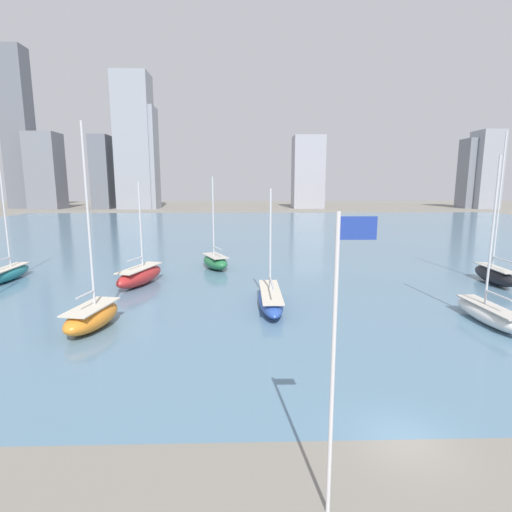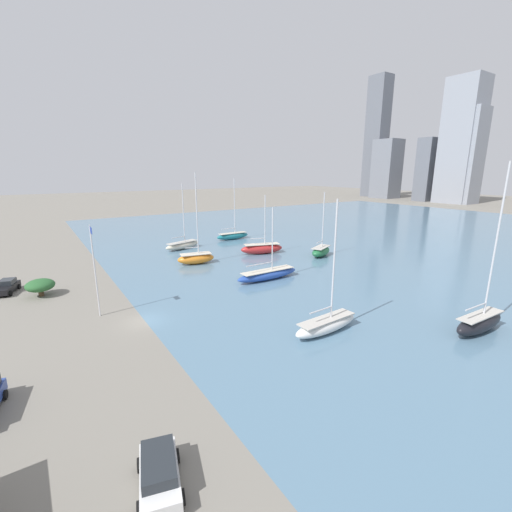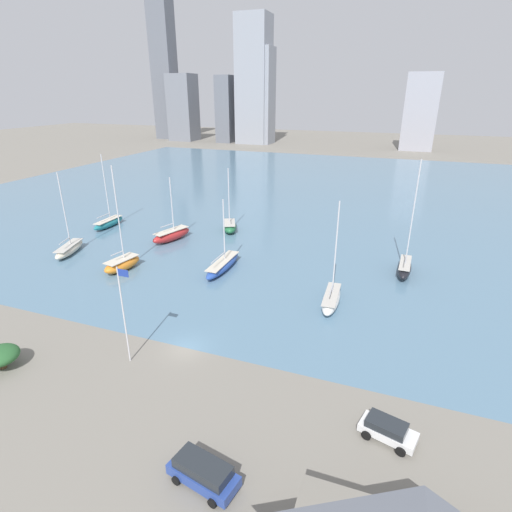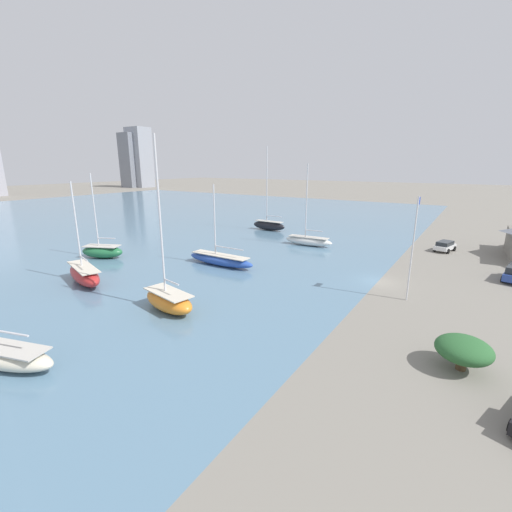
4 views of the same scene
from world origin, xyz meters
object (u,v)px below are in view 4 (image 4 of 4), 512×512
object	(u,v)px
sailboat_cream	(2,354)
flag_pole	(413,245)
sailboat_orange	(169,300)
sailboat_white	(308,240)
sailboat_black	(269,225)
sailboat_green	(102,251)
sailboat_red	(84,274)
parked_wagon_white	(445,246)
sailboat_blue	(220,259)

from	to	relation	value
sailboat_cream	flag_pole	bearing A→B (deg)	-53.92
sailboat_orange	sailboat_white	xyz separation A→B (m)	(31.16, 0.34, -0.18)
sailboat_black	sailboat_green	xyz separation A→B (m)	(-31.69, 8.90, -0.12)
sailboat_orange	sailboat_red	bearing A→B (deg)	100.03
sailboat_red	sailboat_white	xyz separation A→B (m)	(31.01, -13.32, -0.19)
sailboat_red	sailboat_white	world-z (taller)	sailboat_white
sailboat_black	sailboat_white	bearing A→B (deg)	-121.17
sailboat_cream	sailboat_orange	xyz separation A→B (m)	(12.36, -2.44, 0.19)
sailboat_red	sailboat_cream	bearing A→B (deg)	-121.08
sailboat_cream	sailboat_red	world-z (taller)	sailboat_cream
parked_wagon_white	sailboat_orange	bearing A→B (deg)	-100.99
parked_wagon_white	sailboat_white	bearing A→B (deg)	-142.95
sailboat_blue	parked_wagon_white	bearing A→B (deg)	-44.19
sailboat_black	sailboat_blue	distance (m)	26.62
sailboat_cream	parked_wagon_white	world-z (taller)	sailboat_cream
sailboat_cream	sailboat_white	distance (m)	43.56
sailboat_green	parked_wagon_white	bearing A→B (deg)	-77.34
flag_pole	sailboat_blue	bearing A→B (deg)	91.35
sailboat_cream	parked_wagon_white	xyz separation A→B (m)	(51.34, -21.48, 0.01)
flag_pole	sailboat_blue	world-z (taller)	sailboat_blue
sailboat_blue	parked_wagon_white	distance (m)	34.84
sailboat_cream	sailboat_white	bearing A→B (deg)	-19.72
sailboat_orange	parked_wagon_white	size ratio (longest dim) A/B	3.39
flag_pole	sailboat_white	bearing A→B (deg)	47.66
sailboat_orange	parked_wagon_white	bearing A→B (deg)	-15.40
flag_pole	sailboat_red	xyz separation A→B (m)	(-14.45, 31.50, -4.52)
flag_pole	parked_wagon_white	distance (m)	24.88
sailboat_black	parked_wagon_white	world-z (taller)	sailboat_black
sailboat_red	sailboat_green	world-z (taller)	sailboat_green
sailboat_blue	parked_wagon_white	xyz separation A→B (m)	(24.95, -24.32, 0.07)
sailboat_red	sailboat_white	bearing A→B (deg)	-6.25
sailboat_black	sailboat_red	xyz separation A→B (m)	(-39.37, 0.66, -0.07)
sailboat_black	parked_wagon_white	xyz separation A→B (m)	(-0.52, -32.05, -0.24)
sailboat_black	sailboat_red	world-z (taller)	sailboat_black
flag_pole	sailboat_orange	bearing A→B (deg)	129.27
sailboat_red	sailboat_orange	distance (m)	13.66
sailboat_red	sailboat_green	size ratio (longest dim) A/B	0.95
flag_pole	sailboat_cream	world-z (taller)	sailboat_cream
sailboat_red	parked_wagon_white	world-z (taller)	sailboat_red
sailboat_cream	sailboat_white	size ratio (longest dim) A/B	1.01
sailboat_cream	parked_wagon_white	distance (m)	55.66
sailboat_orange	parked_wagon_white	distance (m)	43.39
sailboat_green	sailboat_cream	bearing A→B (deg)	-160.64
sailboat_orange	sailboat_green	world-z (taller)	sailboat_orange
sailboat_orange	sailboat_green	size ratio (longest dim) A/B	1.30
sailboat_cream	parked_wagon_white	bearing A→B (deg)	-39.66
sailboat_blue	sailboat_white	bearing A→B (deg)	-16.01
flag_pole	sailboat_green	world-z (taller)	sailboat_green
sailboat_cream	sailboat_red	bearing A→B (deg)	24.97
flag_pole	sailboat_red	size ratio (longest dim) A/B	0.91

